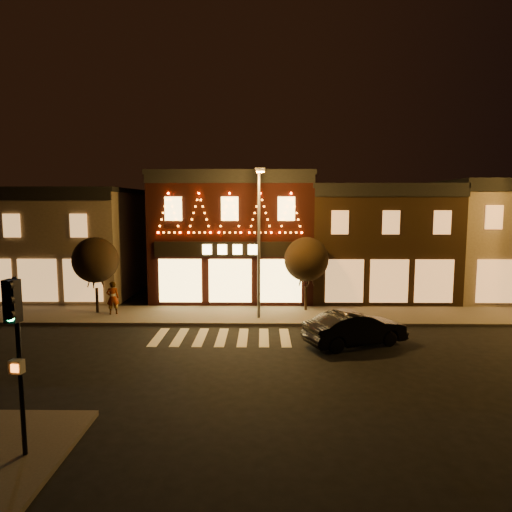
{
  "coord_description": "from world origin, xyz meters",
  "views": [
    {
      "loc": [
        1.89,
        -16.96,
        6.33
      ],
      "look_at": [
        1.62,
        4.0,
        3.89
      ],
      "focal_mm": 31.96,
      "sensor_mm": 36.0,
      "label": 1
    }
  ],
  "objects_px": {
    "traffic_signal_near": "(15,333)",
    "dark_sedan": "(355,328)",
    "pedestrian": "(113,298)",
    "streetlamp_mid": "(259,232)"
  },
  "relations": [
    {
      "from": "streetlamp_mid",
      "to": "pedestrian",
      "type": "height_order",
      "value": "streetlamp_mid"
    },
    {
      "from": "streetlamp_mid",
      "to": "dark_sedan",
      "type": "xyz_separation_m",
      "value": [
        4.33,
        -4.06,
        -4.06
      ]
    },
    {
      "from": "traffic_signal_near",
      "to": "streetlamp_mid",
      "type": "distance_m",
      "value": 14.75
    },
    {
      "from": "traffic_signal_near",
      "to": "pedestrian",
      "type": "bearing_deg",
      "value": 107.95
    },
    {
      "from": "traffic_signal_near",
      "to": "pedestrian",
      "type": "height_order",
      "value": "traffic_signal_near"
    },
    {
      "from": "traffic_signal_near",
      "to": "streetlamp_mid",
      "type": "relative_size",
      "value": 0.56
    },
    {
      "from": "traffic_signal_near",
      "to": "dark_sedan",
      "type": "xyz_separation_m",
      "value": [
        10.01,
        9.46,
        -2.52
      ]
    },
    {
      "from": "dark_sedan",
      "to": "pedestrian",
      "type": "distance_m",
      "value": 13.47
    },
    {
      "from": "traffic_signal_near",
      "to": "dark_sedan",
      "type": "height_order",
      "value": "traffic_signal_near"
    },
    {
      "from": "streetlamp_mid",
      "to": "traffic_signal_near",
      "type": "bearing_deg",
      "value": -110.07
    }
  ]
}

